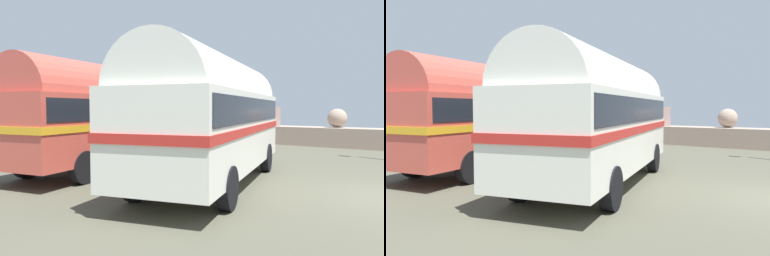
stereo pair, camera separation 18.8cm
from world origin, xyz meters
The scene contains 2 objects.
vintage_coach centered at (-4.68, -1.11, 2.05)m, with size 4.63×8.91×3.70m.
second_coach centered at (-9.30, -1.03, 2.05)m, with size 4.13×8.89×3.70m.
Camera 1 is at (1.03, -10.09, 2.20)m, focal length 34.69 mm.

